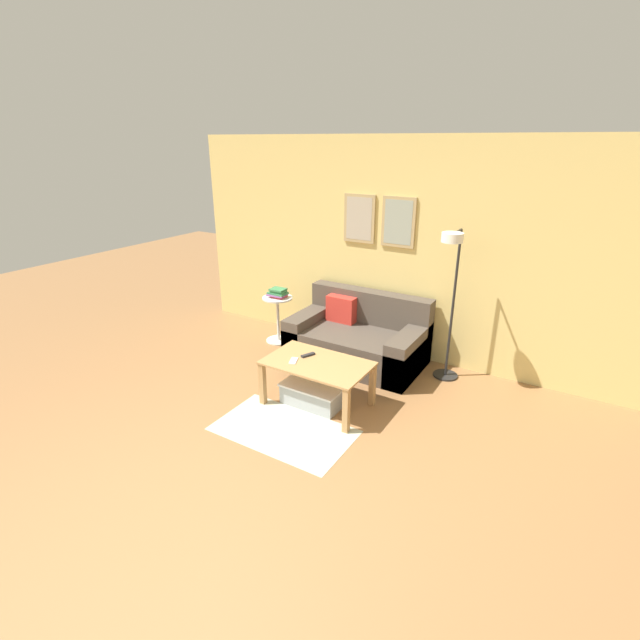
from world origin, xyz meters
TOP-DOWN VIEW (x-y plane):
  - ground_plane at (0.00, 0.00)m, footprint 16.00×16.00m
  - wall_back at (-0.00, 3.37)m, footprint 5.60×0.09m
  - area_rug at (-0.12, 1.24)m, footprint 1.27×0.73m
  - couch at (-0.21, 2.90)m, footprint 1.55×0.90m
  - coffee_table at (-0.10, 1.80)m, footprint 1.02×0.62m
  - storage_bin at (-0.13, 1.82)m, footprint 0.62×0.44m
  - floor_lamp at (0.83, 2.88)m, footprint 0.27×0.54m
  - side_table at (-1.36, 2.87)m, footprint 0.39×0.39m
  - book_stack at (-1.35, 2.87)m, footprint 0.25×0.20m
  - remote_control at (-0.25, 1.87)m, footprint 0.10×0.15m
  - cell_phone at (-0.31, 1.70)m, footprint 0.11×0.15m

SIDE VIEW (x-z plane):
  - ground_plane at x=0.00m, z-range 0.00..0.00m
  - area_rug at x=-0.12m, z-range 0.00..0.01m
  - storage_bin at x=-0.13m, z-range 0.00..0.22m
  - couch at x=-0.21m, z-range -0.12..0.67m
  - side_table at x=-1.36m, z-range 0.06..0.67m
  - coffee_table at x=-0.10m, z-range 0.15..0.62m
  - cell_phone at x=-0.31m, z-range 0.47..0.48m
  - remote_control at x=-0.25m, z-range 0.47..0.49m
  - book_stack at x=-1.35m, z-range 0.61..0.72m
  - floor_lamp at x=0.83m, z-range 0.29..1.96m
  - wall_back at x=0.00m, z-range 0.01..2.56m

